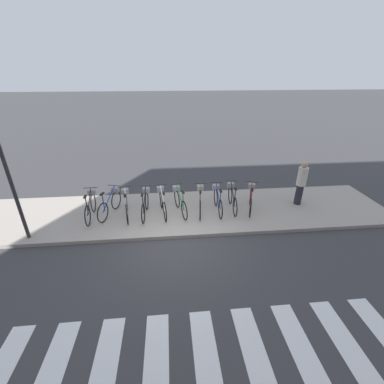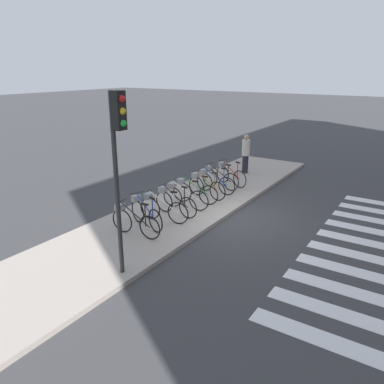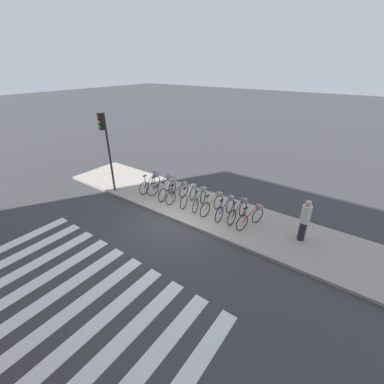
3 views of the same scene
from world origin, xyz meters
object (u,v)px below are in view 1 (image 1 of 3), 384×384
object	(u,v)px
parked_bicycle_1	(111,202)
parked_bicycle_4	(162,202)
parked_bicycle_0	(91,205)
parked_bicycle_3	(145,203)
parked_bicycle_6	(200,200)
parked_bicycle_7	(218,199)
pedestrian	(301,182)
parked_bicycle_8	(232,197)
parked_bicycle_5	(180,201)
parked_bicycle_2	(126,204)
parked_bicycle_9	(251,198)

from	to	relation	value
parked_bicycle_1	parked_bicycle_4	distance (m)	1.79
parked_bicycle_0	parked_bicycle_3	world-z (taller)	same
parked_bicycle_3	parked_bicycle_6	bearing A→B (deg)	1.04
parked_bicycle_3	parked_bicycle_6	xyz separation A→B (m)	(1.92, 0.04, 0.00)
parked_bicycle_7	pedestrian	size ratio (longest dim) A/B	0.96
parked_bicycle_4	parked_bicycle_7	world-z (taller)	same
parked_bicycle_6	parked_bicycle_8	size ratio (longest dim) A/B	1.00
parked_bicycle_0	parked_bicycle_5	size ratio (longest dim) A/B	1.02
parked_bicycle_0	parked_bicycle_8	size ratio (longest dim) A/B	1.00
parked_bicycle_2	parked_bicycle_5	world-z (taller)	same
parked_bicycle_4	parked_bicycle_7	size ratio (longest dim) A/B	0.99
parked_bicycle_3	parked_bicycle_5	distance (m)	1.20
parked_bicycle_2	parked_bicycle_6	size ratio (longest dim) A/B	1.00
parked_bicycle_0	pedestrian	size ratio (longest dim) A/B	0.96
parked_bicycle_5	parked_bicycle_9	size ratio (longest dim) A/B	1.02
parked_bicycle_4	parked_bicycle_8	distance (m)	2.51
parked_bicycle_0	parked_bicycle_6	distance (m)	3.77
parked_bicycle_3	parked_bicycle_9	size ratio (longest dim) A/B	1.04
parked_bicycle_2	parked_bicycle_6	distance (m)	2.56
parked_bicycle_2	parked_bicycle_5	bearing A→B (deg)	2.38
parked_bicycle_1	pedestrian	bearing A→B (deg)	0.72
parked_bicycle_1	parked_bicycle_3	bearing A→B (deg)	-7.73
parked_bicycle_2	parked_bicycle_4	distance (m)	1.24
parked_bicycle_7	parked_bicycle_4	bearing A→B (deg)	179.93
parked_bicycle_0	parked_bicycle_4	size ratio (longest dim) A/B	1.01
parked_bicycle_3	parked_bicycle_5	world-z (taller)	same
parked_bicycle_2	pedestrian	xyz separation A→B (m)	(6.31, 0.26, 0.44)
parked_bicycle_3	pedestrian	size ratio (longest dim) A/B	0.96
parked_bicycle_4	parked_bicycle_5	world-z (taller)	same
parked_bicycle_7	parked_bicycle_0	bearing A→B (deg)	-179.74
parked_bicycle_1	parked_bicycle_7	bearing A→B (deg)	-1.72
parked_bicycle_0	parked_bicycle_2	xyz separation A→B (m)	(1.20, -0.04, 0.00)
parked_bicycle_8	pedestrian	distance (m)	2.60
parked_bicycle_3	parked_bicycle_5	xyz separation A→B (m)	(1.20, 0.07, 0.00)
parked_bicycle_2	parked_bicycle_9	bearing A→B (deg)	0.36
parked_bicycle_5	parked_bicycle_2	bearing A→B (deg)	-177.62
parked_bicycle_0	parked_bicycle_6	size ratio (longest dim) A/B	1.00
parked_bicycle_5	parked_bicycle_8	size ratio (longest dim) A/B	0.98
parked_bicycle_4	parked_bicycle_6	bearing A→B (deg)	-0.74
parked_bicycle_1	parked_bicycle_9	world-z (taller)	same
parked_bicycle_1	parked_bicycle_4	xyz separation A→B (m)	(1.79, -0.11, 0.00)
parked_bicycle_0	parked_bicycle_3	xyz separation A→B (m)	(1.84, -0.03, 0.00)
parked_bicycle_2	parked_bicycle_4	size ratio (longest dim) A/B	1.00
parked_bicycle_0	parked_bicycle_5	world-z (taller)	same
parked_bicycle_3	pedestrian	bearing A→B (deg)	2.51
parked_bicycle_9	parked_bicycle_0	bearing A→B (deg)	179.89
parked_bicycle_8	parked_bicycle_9	distance (m)	0.66
parked_bicycle_6	parked_bicycle_9	distance (m)	1.83
parked_bicycle_1	parked_bicycle_9	distance (m)	4.95
parked_bicycle_4	parked_bicycle_8	world-z (taller)	same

